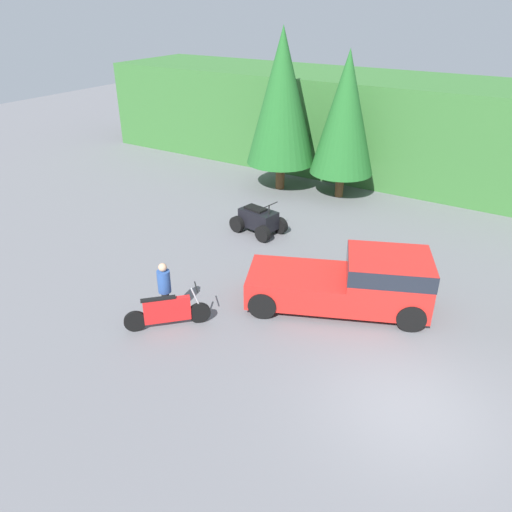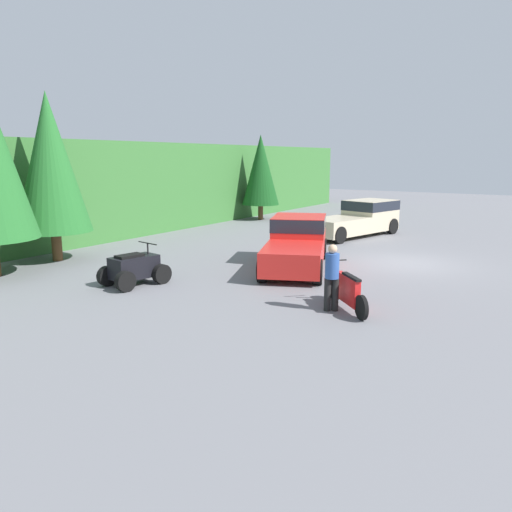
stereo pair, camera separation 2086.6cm
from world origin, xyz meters
TOP-DOWN VIEW (x-y plane):
  - ground_plane at (0.00, 0.00)m, footprint 80.00×80.00m
  - tree_left at (-9.56, 11.01)m, footprint 3.15×3.15m
  - tree_mid_left at (-6.73, 11.50)m, footprint 2.80×2.80m
  - pickup_truck_red at (-2.63, 3.17)m, footprint 5.53×3.82m
  - dirt_bike at (-6.65, -0.46)m, footprint 1.75×1.77m
  - quad_atv at (-7.81, 6.19)m, footprint 2.15×1.56m
  - rider_person at (-6.97, -0.14)m, footprint 0.51×0.51m

SIDE VIEW (x-z plane):
  - ground_plane at x=0.00m, z-range 0.00..0.00m
  - dirt_bike at x=-6.65m, z-range -0.10..1.08m
  - quad_atv at x=-7.81m, z-range -0.13..1.15m
  - pickup_truck_red at x=-2.63m, z-range 0.05..1.80m
  - rider_person at x=-6.97m, z-range 0.08..1.84m
  - tree_mid_left at x=-6.73m, z-range 0.56..6.92m
  - tree_left at x=-9.56m, z-range 0.63..7.79m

